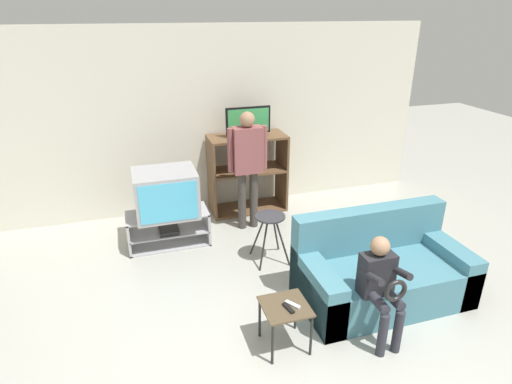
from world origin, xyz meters
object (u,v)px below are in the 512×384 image
object	(u,v)px
television_flat	(248,123)
person_seated_child	(381,282)
tv_stand	(169,229)
television_main	(166,193)
media_shelf	(247,173)
couch	(381,272)
snack_table	(285,312)
remote_control_white	(293,305)
folding_stool	(270,224)
remote_control_black	(288,308)
person_standing_adult	(247,160)

from	to	relation	value
television_flat	person_seated_child	size ratio (longest dim) A/B	0.64
tv_stand	television_main	size ratio (longest dim) A/B	1.35
media_shelf	television_main	bearing A→B (deg)	-150.25
television_main	couch	world-z (taller)	television_main
media_shelf	person_seated_child	bearing A→B (deg)	-83.15
television_main	person_seated_child	size ratio (longest dim) A/B	0.75
snack_table	remote_control_white	size ratio (longest dim) A/B	3.01
television_main	remote_control_white	distance (m)	2.28
person_seated_child	tv_stand	bearing A→B (deg)	125.34
television_main	remote_control_white	size ratio (longest dim) A/B	5.18
television_flat	folding_stool	bearing A→B (deg)	-96.22
remote_control_black	person_standing_adult	bearing A→B (deg)	69.63
folding_stool	remote_control_white	world-z (taller)	folding_stool
television_flat	remote_control_black	world-z (taller)	television_flat
couch	remote_control_black	bearing A→B (deg)	-160.09
person_standing_adult	snack_table	bearing A→B (deg)	-98.21
snack_table	remote_control_black	bearing A→B (deg)	-81.26
person_seated_child	remote_control_black	bearing A→B (deg)	174.13
tv_stand	folding_stool	bearing A→B (deg)	-33.78
television_main	person_seated_child	distance (m)	2.74
television_flat	couch	distance (m)	2.70
media_shelf	remote_control_white	xyz separation A→B (m)	(-0.42, -2.82, -0.14)
remote_control_black	person_standing_adult	xyz separation A→B (m)	(0.32, 2.31, 0.53)
tv_stand	person_standing_adult	xyz separation A→B (m)	(1.09, 0.15, 0.76)
tv_stand	couch	distance (m)	2.62
tv_stand	media_shelf	xyz separation A→B (m)	(1.24, 0.69, 0.37)
tv_stand	television_main	xyz separation A→B (m)	(0.01, -0.02, 0.50)
television_flat	snack_table	world-z (taller)	television_flat
television_flat	remote_control_white	world-z (taller)	television_flat
folding_stool	remote_control_white	xyz separation A→B (m)	(-0.28, -1.40, -0.04)
remote_control_black	remote_control_white	bearing A→B (deg)	19.13
folding_stool	person_standing_adult	size ratio (longest dim) A/B	0.37
couch	person_standing_adult	xyz separation A→B (m)	(-0.86, 1.89, 0.68)
television_main	snack_table	bearing A→B (deg)	-70.15
snack_table	remote_control_black	world-z (taller)	remote_control_black
television_flat	remote_control_white	distance (m)	2.96
remote_control_white	remote_control_black	bearing A→B (deg)	177.80
television_main	television_flat	world-z (taller)	television_flat
remote_control_white	couch	world-z (taller)	couch
media_shelf	folding_stool	bearing A→B (deg)	-95.72
television_main	media_shelf	size ratio (longest dim) A/B	0.66
snack_table	person_seated_child	world-z (taller)	person_seated_child
television_flat	television_main	bearing A→B (deg)	-151.47
media_shelf	person_standing_adult	bearing A→B (deg)	-105.77
tv_stand	snack_table	size ratio (longest dim) A/B	2.32
television_main	folding_stool	world-z (taller)	television_main
folding_stool	remote_control_white	distance (m)	1.43
tv_stand	snack_table	xyz separation A→B (m)	(0.76, -2.12, 0.16)
television_flat	person_standing_adult	size ratio (longest dim) A/B	0.39
snack_table	couch	xyz separation A→B (m)	(1.19, 0.38, -0.08)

